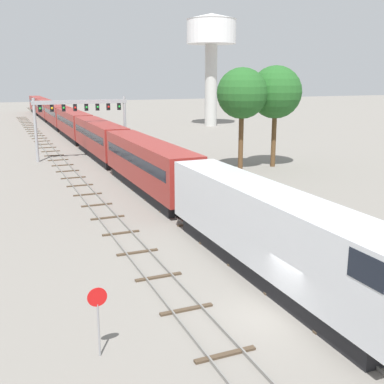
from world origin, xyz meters
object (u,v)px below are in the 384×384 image
object	(u,v)px
stop_sign	(98,312)
trackside_tree_left	(242,94)
trackside_tree_mid	(276,93)
passenger_train	(73,124)
signal_gantry	(81,113)
water_tower	(211,37)

from	to	relation	value
stop_sign	trackside_tree_left	size ratio (longest dim) A/B	0.25
stop_sign	trackside_tree_left	bearing A→B (deg)	53.47
trackside_tree_left	trackside_tree_mid	xyz separation A→B (m)	(4.62, 0.33, 0.06)
passenger_train	trackside_tree_left	bearing A→B (deg)	-69.92
signal_gantry	stop_sign	bearing A→B (deg)	-99.57
passenger_train	trackside_tree_left	xyz separation A→B (m)	(13.23, -36.20, 6.08)
stop_sign	passenger_train	bearing A→B (deg)	81.58
water_tower	trackside_tree_left	world-z (taller)	water_tower
water_tower	trackside_tree_left	distance (m)	51.22
trackside_tree_left	trackside_tree_mid	distance (m)	4.64
stop_sign	trackside_tree_left	xyz separation A→B (m)	(23.23, 31.37, 6.82)
trackside_tree_mid	signal_gantry	bearing A→B (deg)	144.67
signal_gantry	water_tower	distance (m)	48.28
water_tower	trackside_tree_mid	world-z (taller)	water_tower
trackside_tree_mid	passenger_train	bearing A→B (deg)	116.47
water_tower	signal_gantry	bearing A→B (deg)	-136.13
passenger_train	trackside_tree_mid	distance (m)	40.54
signal_gantry	stop_sign	xyz separation A→B (m)	(-7.75, -45.95, -4.08)
water_tower	trackside_tree_left	bearing A→B (deg)	-111.12
passenger_train	water_tower	bearing A→B (deg)	18.81
signal_gantry	trackside_tree_mid	distance (m)	24.81
trackside_tree_left	stop_sign	bearing A→B (deg)	-126.53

